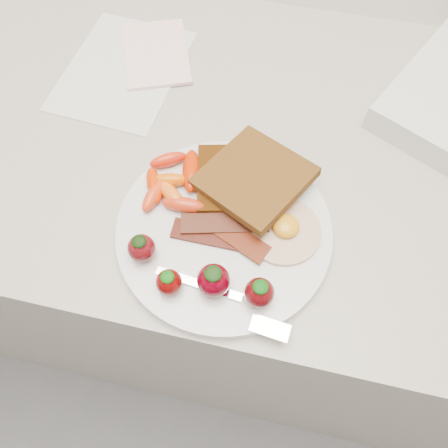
# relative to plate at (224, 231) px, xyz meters

# --- Properties ---
(counter) EXTENTS (2.00, 0.60, 0.90)m
(counter) POSITION_rel_plate_xyz_m (0.00, 0.16, -0.46)
(counter) COLOR gray
(counter) RESTS_ON ground
(plate) EXTENTS (0.27, 0.27, 0.02)m
(plate) POSITION_rel_plate_xyz_m (0.00, 0.00, 0.00)
(plate) COLOR silver
(plate) RESTS_ON counter
(toast_lower) EXTENTS (0.12, 0.12, 0.01)m
(toast_lower) POSITION_rel_plate_xyz_m (0.00, 0.07, 0.02)
(toast_lower) COLOR black
(toast_lower) RESTS_ON plate
(toast_upper) EXTENTS (0.16, 0.16, 0.03)m
(toast_upper) POSITION_rel_plate_xyz_m (0.02, 0.07, 0.03)
(toast_upper) COLOR #462B09
(toast_upper) RESTS_ON toast_lower
(fried_egg) EXTENTS (0.10, 0.10, 0.02)m
(fried_egg) POSITION_rel_plate_xyz_m (0.07, 0.01, 0.01)
(fried_egg) COLOR silver
(fried_egg) RESTS_ON plate
(bacon_strips) EXTENTS (0.12, 0.07, 0.01)m
(bacon_strips) POSITION_rel_plate_xyz_m (0.00, -0.01, 0.01)
(bacon_strips) COLOR black
(bacon_strips) RESTS_ON plate
(baby_carrots) EXTENTS (0.09, 0.11, 0.02)m
(baby_carrots) POSITION_rel_plate_xyz_m (-0.08, 0.04, 0.02)
(baby_carrots) COLOR #D85703
(baby_carrots) RESTS_ON plate
(strawberries) EXTENTS (0.18, 0.06, 0.05)m
(strawberries) POSITION_rel_plate_xyz_m (-0.01, -0.08, 0.03)
(strawberries) COLOR #560A0F
(strawberries) RESTS_ON plate
(fork) EXTENTS (0.17, 0.06, 0.00)m
(fork) POSITION_rel_plate_xyz_m (0.03, -0.09, 0.01)
(fork) COLOR white
(fork) RESTS_ON plate
(paper_sheet) EXTENTS (0.19, 0.24, 0.00)m
(paper_sheet) POSITION_rel_plate_xyz_m (-0.22, 0.25, -0.01)
(paper_sheet) COLOR silver
(paper_sheet) RESTS_ON counter
(notepad) EXTENTS (0.15, 0.17, 0.01)m
(notepad) POSITION_rel_plate_xyz_m (-0.18, 0.29, -0.00)
(notepad) COLOR #F7C6C8
(notepad) RESTS_ON paper_sheet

